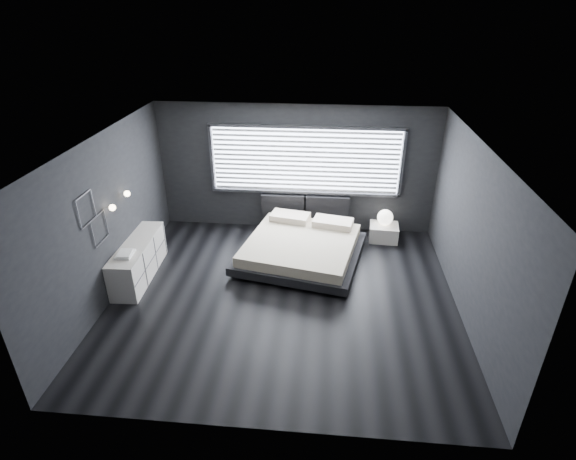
{
  "coord_description": "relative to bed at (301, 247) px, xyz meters",
  "views": [
    {
      "loc": [
        0.69,
        -6.46,
        4.76
      ],
      "look_at": [
        0.0,
        0.85,
        0.9
      ],
      "focal_mm": 28.0,
      "sensor_mm": 36.0,
      "label": 1
    }
  ],
  "objects": [
    {
      "name": "nightstand",
      "position": [
        1.73,
        0.99,
        -0.1
      ],
      "size": [
        0.63,
        0.54,
        0.35
      ],
      "primitive_type": "cube",
      "rotation": [
        0.0,
        0.0,
        -0.06
      ],
      "color": "silver",
      "rests_on": "ground"
    },
    {
      "name": "wall_art_upper",
      "position": [
        -3.2,
        -1.87,
        1.57
      ],
      "size": [
        0.01,
        0.48,
        0.48
      ],
      "color": "#47474C",
      "rests_on": "ground"
    },
    {
      "name": "headboard",
      "position": [
        -0.01,
        1.32,
        0.29
      ],
      "size": [
        1.96,
        0.16,
        0.52
      ],
      "color": "black",
      "rests_on": "ground"
    },
    {
      "name": "sconce_near",
      "position": [
        -3.11,
        -1.27,
        1.32
      ],
      "size": [
        0.18,
        0.11,
        0.11
      ],
      "color": "silver",
      "rests_on": "ground"
    },
    {
      "name": "orb_lamp",
      "position": [
        1.73,
        1.03,
        0.24
      ],
      "size": [
        0.34,
        0.34,
        0.34
      ],
      "primitive_type": "sphere",
      "color": "white",
      "rests_on": "nightstand"
    },
    {
      "name": "wall_art_lower",
      "position": [
        -3.2,
        -1.62,
        1.1
      ],
      "size": [
        0.01,
        0.48,
        0.48
      ],
      "color": "#47474C",
      "rests_on": "ground"
    },
    {
      "name": "window",
      "position": [
        -0.02,
        1.37,
        1.33
      ],
      "size": [
        4.14,
        0.09,
        1.52
      ],
      "color": "white",
      "rests_on": "ground"
    },
    {
      "name": "dresser",
      "position": [
        -3.0,
        -0.89,
        0.08
      ],
      "size": [
        0.57,
        1.8,
        0.71
      ],
      "color": "silver",
      "rests_on": "ground"
    },
    {
      "name": "bed",
      "position": [
        0.0,
        0.0,
        0.0
      ],
      "size": [
        2.69,
        2.61,
        0.59
      ],
      "color": "black",
      "rests_on": "ground"
    },
    {
      "name": "room",
      "position": [
        -0.22,
        -1.32,
        1.12
      ],
      "size": [
        6.04,
        6.0,
        2.8
      ],
      "color": "black",
      "rests_on": "ground"
    },
    {
      "name": "sconce_far",
      "position": [
        -3.11,
        -0.67,
        1.32
      ],
      "size": [
        0.18,
        0.11,
        0.11
      ],
      "color": "silver",
      "rests_on": "ground"
    },
    {
      "name": "book_stack",
      "position": [
        -3.0,
        -1.34,
        0.47
      ],
      "size": [
        0.28,
        0.36,
        0.07
      ],
      "color": "white",
      "rests_on": "dresser"
    }
  ]
}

